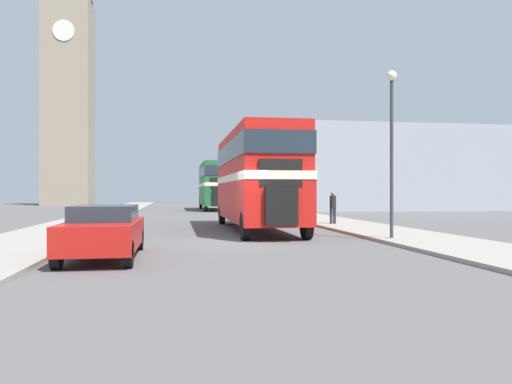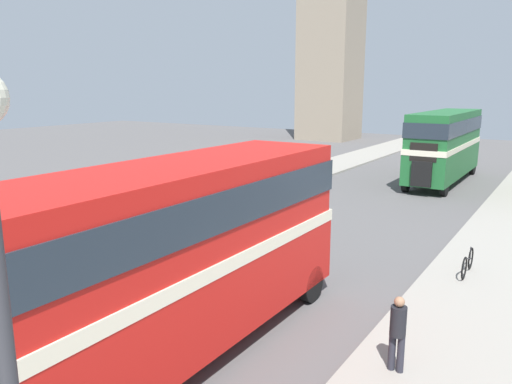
% 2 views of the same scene
% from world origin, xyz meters
% --- Properties ---
extents(ground_plane, '(120.00, 120.00, 0.00)m').
position_xyz_m(ground_plane, '(0.00, 0.00, 0.00)').
color(ground_plane, '#565454').
extents(sidewalk_right, '(3.50, 120.00, 0.12)m').
position_xyz_m(sidewalk_right, '(6.75, 0.00, 0.06)').
color(sidewalk_right, gray).
rests_on(sidewalk_right, ground_plane).
extents(sidewalk_left, '(3.50, 120.00, 0.12)m').
position_xyz_m(sidewalk_left, '(-6.75, 0.00, 0.06)').
color(sidewalk_left, gray).
rests_on(sidewalk_left, ground_plane).
extents(double_decker_bus, '(2.57, 10.98, 4.30)m').
position_xyz_m(double_decker_bus, '(1.73, 4.96, 2.55)').
color(double_decker_bus, red).
rests_on(double_decker_bus, ground_plane).
extents(bus_distant, '(2.42, 10.29, 4.40)m').
position_xyz_m(bus_distant, '(1.76, 29.88, 2.60)').
color(bus_distant, '#1E602D').
rests_on(bus_distant, ground_plane).
extents(car_parked_near, '(1.76, 4.47, 1.38)m').
position_xyz_m(car_parked_near, '(-3.70, -3.69, 0.73)').
color(car_parked_near, red).
rests_on(car_parked_near, ground_plane).
extents(pedestrian_walking, '(0.33, 0.33, 1.63)m').
position_xyz_m(pedestrian_walking, '(6.00, 7.07, 1.04)').
color(pedestrian_walking, '#282833').
rests_on(pedestrian_walking, sidewalk_right).
extents(bicycle_on_pavement, '(0.05, 1.76, 0.78)m').
position_xyz_m(bicycle_on_pavement, '(6.19, 13.66, 0.48)').
color(bicycle_on_pavement, black).
rests_on(bicycle_on_pavement, sidewalk_right).
extents(street_lamp, '(0.36, 0.36, 5.86)m').
position_xyz_m(street_lamp, '(5.62, -0.71, 3.96)').
color(street_lamp, '#38383D').
rests_on(street_lamp, sidewalk_right).
extents(church_tower, '(6.09, 6.09, 37.88)m').
position_xyz_m(church_tower, '(-15.55, 50.45, 19.34)').
color(church_tower, gray).
rests_on(church_tower, ground_plane).
extents(shop_building_block, '(20.54, 8.17, 7.82)m').
position_xyz_m(shop_building_block, '(19.21, 27.80, 3.91)').
color(shop_building_block, '#999EA8').
rests_on(shop_building_block, ground_plane).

